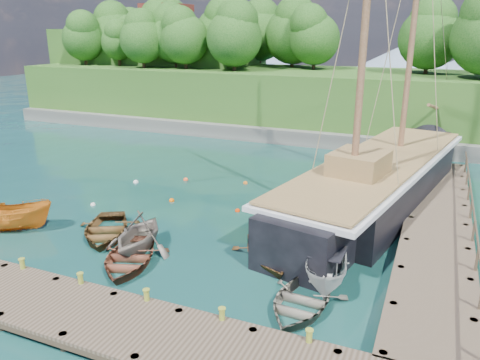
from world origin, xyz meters
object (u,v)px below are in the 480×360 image
Objects in this scene: rowboat_3 at (300,308)px; rowboat_4 at (269,260)px; schooner at (377,185)px; rowboat_1 at (140,250)px; motorboat_orange at (12,230)px; cabin_boat_white at (326,283)px; rowboat_0 at (106,236)px; rowboat_2 at (129,265)px.

rowboat_4 is (-2.37, 3.12, 0.00)m from rowboat_3.
schooner reaches higher than rowboat_4.
rowboat_1 is 0.88× the size of motorboat_orange.
rowboat_3 is 2.20m from cabin_boat_white.
rowboat_0 is 3.55m from rowboat_2.
motorboat_orange reaches higher than rowboat_2.
cabin_boat_white is at bearing -6.34° from rowboat_2.
motorboat_orange is 20.33m from schooner.
rowboat_3 is 12.54m from schooner.
motorboat_orange reaches higher than rowboat_4.
rowboat_4 is at bearing 8.17° from rowboat_2.
schooner is at bearing 11.90° from rowboat_0.
motorboat_orange is at bearing 179.54° from rowboat_3.
rowboat_0 is 1.02× the size of motorboat_orange.
rowboat_4 is 0.93× the size of cabin_boat_white.
rowboat_4 is at bearing -108.57° from motorboat_orange.
rowboat_3 is at bearing -20.97° from rowboat_2.
cabin_boat_white is at bearing -113.48° from motorboat_orange.
schooner is at bearing 36.55° from rowboat_4.
rowboat_2 is at bearing -178.51° from cabin_boat_white.
motorboat_orange is (-4.95, -1.33, 0.00)m from rowboat_0.
rowboat_3 is (8.31, -1.68, 0.00)m from rowboat_1.
motorboat_orange is (-7.84, 0.74, 0.00)m from rowboat_2.
rowboat_3 is 15.79m from motorboat_orange.
rowboat_2 is 6.22m from rowboat_4.
rowboat_0 is 8.47m from rowboat_4.
rowboat_4 is (8.43, 0.77, 0.00)m from rowboat_0.
rowboat_0 is 2.57m from rowboat_1.
schooner is (11.83, 10.09, 1.16)m from rowboat_0.
schooner is at bearing 75.80° from cabin_boat_white.
rowboat_2 is at bearing -64.07° from rowboat_0.
schooner reaches higher than cabin_boat_white.
cabin_boat_white is at bearing 80.96° from rowboat_3.
rowboat_3 is at bearing -19.96° from rowboat_1.
rowboat_3 is at bearing -83.29° from schooner.
rowboat_0 is at bearing 156.37° from rowboat_1.
schooner is (8.94, 12.15, 1.16)m from rowboat_2.
rowboat_2 is 0.99× the size of motorboat_orange.
rowboat_0 is at bearing -102.45° from motorboat_orange.
rowboat_4 is at bearing -98.58° from schooner.
rowboat_0 is 11.05m from rowboat_3.
rowboat_3 is at bearing -86.19° from rowboat_4.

